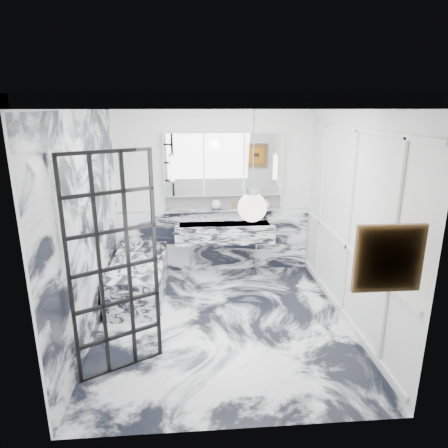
{
  "coord_description": "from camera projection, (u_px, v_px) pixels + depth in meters",
  "views": [
    {
      "loc": [
        -0.35,
        -4.62,
        2.73
      ],
      "look_at": [
        0.06,
        0.5,
        1.19
      ],
      "focal_mm": 32.0,
      "sensor_mm": 36.0,
      "label": 1
    }
  ],
  "objects": [
    {
      "name": "bathtub",
      "position": [
        139.0,
        278.0,
        5.91
      ],
      "size": [
        0.75,
        1.65,
        0.55
      ],
      "primitive_type": "cube",
      "color": "silver",
      "rests_on": "floor"
    },
    {
      "name": "mirror_cabinet",
      "position": [
        224.0,
        164.0,
        6.36
      ],
      "size": [
        1.9,
        0.16,
        1.0
      ],
      "primitive_type": "cube",
      "color": "white",
      "rests_on": "wall_back"
    },
    {
      "name": "sconce_right",
      "position": [
        275.0,
        167.0,
        6.34
      ],
      "size": [
        0.07,
        0.07,
        0.4
      ],
      "primitive_type": "cylinder",
      "color": "white",
      "rests_on": "mirror_cabinet"
    },
    {
      "name": "face_pot",
      "position": [
        216.0,
        205.0,
        6.52
      ],
      "size": [
        0.16,
        0.16,
        0.16
      ],
      "primitive_type": "sphere",
      "color": "white",
      "rests_on": "ledge"
    },
    {
      "name": "sconce_left",
      "position": [
        172.0,
        168.0,
        6.22
      ],
      "size": [
        0.07,
        0.07,
        0.4
      ],
      "primitive_type": "cylinder",
      "color": "white",
      "rests_on": "mirror_cabinet"
    },
    {
      "name": "soap_bottle_c",
      "position": [
        267.0,
        204.0,
        6.59
      ],
      "size": [
        0.15,
        0.15,
        0.15
      ],
      "primitive_type": "imported",
      "rotation": [
        0.0,
        0.0,
        0.38
      ],
      "color": "silver",
      "rests_on": "ledge"
    },
    {
      "name": "pendant_light",
      "position": [
        252.0,
        208.0,
        3.46
      ],
      "size": [
        0.25,
        0.25,
        0.25
      ],
      "primitive_type": "sphere",
      "color": "white",
      "rests_on": "ceiling"
    },
    {
      "name": "soap_bottle_a",
      "position": [
        248.0,
        202.0,
        6.56
      ],
      "size": [
        0.09,
        0.09,
        0.2
      ],
      "primitive_type": "imported",
      "rotation": [
        0.0,
        0.0,
        -0.21
      ],
      "color": "#8C5919",
      "rests_on": "ledge"
    },
    {
      "name": "marble_clad_back",
      "position": [
        215.0,
        240.0,
        6.77
      ],
      "size": [
        3.18,
        0.05,
        1.05
      ],
      "primitive_type": "cube",
      "color": "white",
      "rests_on": "floor"
    },
    {
      "name": "marble_clad_left",
      "position": [
        89.0,
        227.0,
        4.72
      ],
      "size": [
        0.02,
        3.56,
        2.68
      ],
      "primitive_type": "cube",
      "color": "white",
      "rests_on": "floor"
    },
    {
      "name": "wall_front",
      "position": [
        240.0,
        283.0,
        3.1
      ],
      "size": [
        3.6,
        0.0,
        3.6
      ],
      "primitive_type": "plane",
      "rotation": [
        -1.57,
        0.0,
        0.0
      ],
      "color": "white",
      "rests_on": "floor"
    },
    {
      "name": "floor",
      "position": [
        223.0,
        322.0,
        5.22
      ],
      "size": [
        3.6,
        3.6,
        0.0
      ],
      "primitive_type": "plane",
      "color": "white",
      "rests_on": "ground"
    },
    {
      "name": "trough_sink",
      "position": [
        225.0,
        233.0,
        6.51
      ],
      "size": [
        1.6,
        0.45,
        0.3
      ],
      "primitive_type": "cube",
      "color": "silver",
      "rests_on": "wall_back"
    },
    {
      "name": "amber_bottle",
      "position": [
        234.0,
        206.0,
        6.55
      ],
      "size": [
        0.04,
        0.04,
        0.1
      ],
      "primitive_type": "cylinder",
      "color": "#8C5919",
      "rests_on": "ledge"
    },
    {
      "name": "artwork",
      "position": [
        389.0,
        258.0,
        3.19
      ],
      "size": [
        0.47,
        0.05,
        0.47
      ],
      "primitive_type": "cube",
      "color": "orange",
      "rests_on": "wall_front"
    },
    {
      "name": "soap_bottle_b",
      "position": [
        260.0,
        203.0,
        6.58
      ],
      "size": [
        0.1,
        0.1,
        0.18
      ],
      "primitive_type": "imported",
      "rotation": [
        0.0,
        0.0,
        0.2
      ],
      "color": "#4C4C51",
      "rests_on": "ledge"
    },
    {
      "name": "subway_tile",
      "position": [
        223.0,
        201.0,
        6.59
      ],
      "size": [
        1.9,
        0.03,
        0.23
      ],
      "primitive_type": "cube",
      "color": "white",
      "rests_on": "wall_back"
    },
    {
      "name": "wall_right",
      "position": [
        351.0,
        217.0,
        4.94
      ],
      "size": [
        0.0,
        3.6,
        3.6
      ],
      "primitive_type": "plane",
      "rotation": [
        1.57,
        0.0,
        -1.57
      ],
      "color": "white",
      "rests_on": "floor"
    },
    {
      "name": "ceiling",
      "position": [
        222.0,
        98.0,
        4.42
      ],
      "size": [
        3.6,
        3.6,
        0.0
      ],
      "primitive_type": "plane",
      "rotation": [
        3.14,
        0.0,
        0.0
      ],
      "color": "white",
      "rests_on": "wall_back"
    },
    {
      "name": "ledge",
      "position": [
        224.0,
        210.0,
        6.57
      ],
      "size": [
        1.9,
        0.14,
        0.04
      ],
      "primitive_type": "cube",
      "color": "silver",
      "rests_on": "wall_back"
    },
    {
      "name": "panel_molding",
      "position": [
        349.0,
        224.0,
        4.97
      ],
      "size": [
        0.03,
        3.4,
        2.3
      ],
      "primitive_type": "cube",
      "color": "white",
      "rests_on": "floor"
    },
    {
      "name": "crittall_door",
      "position": [
        115.0,
        268.0,
        4.0
      ],
      "size": [
        0.79,
        0.45,
        2.32
      ],
      "primitive_type": null,
      "rotation": [
        0.0,
        0.0,
        0.5
      ],
      "color": "black",
      "rests_on": "floor"
    },
    {
      "name": "flower_vase",
      "position": [
        153.0,
        277.0,
        5.12
      ],
      "size": [
        0.08,
        0.08,
        0.12
      ],
      "primitive_type": "cylinder",
      "color": "silver",
      "rests_on": "bathtub"
    },
    {
      "name": "wall_left",
      "position": [
        87.0,
        222.0,
        4.7
      ],
      "size": [
        0.0,
        3.6,
        3.6
      ],
      "primitive_type": "plane",
      "rotation": [
        1.57,
        0.0,
        1.57
      ],
      "color": "white",
      "rests_on": "floor"
    },
    {
      "name": "wall_back",
      "position": [
        214.0,
        189.0,
        6.54
      ],
      "size": [
        3.6,
        0.0,
        3.6
      ],
      "primitive_type": "plane",
      "rotation": [
        1.57,
        0.0,
        0.0
      ],
      "color": "white",
      "rests_on": "floor"
    }
  ]
}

